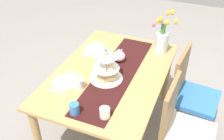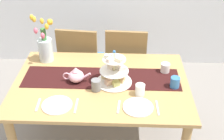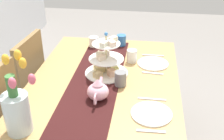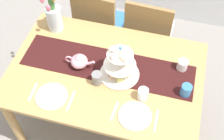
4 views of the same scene
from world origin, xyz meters
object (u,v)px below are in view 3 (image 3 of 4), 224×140
at_px(dinner_plate_right, 153,63).
at_px(tiered_cake_stand, 106,62).
at_px(knife_left, 152,99).
at_px(mug_white_text, 132,56).
at_px(tulip_vase, 16,107).
at_px(cream_jug, 94,42).
at_px(mug_orange, 121,40).
at_px(knife_right, 153,55).
at_px(chair_right, 20,85).
at_px(dinner_plate_left, 151,114).
at_px(fork_left, 151,131).
at_px(dining_table, 104,94).
at_px(mug_grey, 120,78).
at_px(teapot, 98,91).
at_px(fork_right, 153,73).

bearing_deg(dinner_plate_right, tiered_cake_stand, 120.58).
relative_size(knife_left, mug_white_text, 1.79).
distance_m(tulip_vase, cream_jug, 1.11).
height_order(tiered_cake_stand, knife_left, tiered_cake_stand).
relative_size(mug_white_text, mug_orange, 1.00).
bearing_deg(knife_right, dinner_plate_right, 180.00).
bearing_deg(chair_right, dinner_plate_left, -116.81).
height_order(dinner_plate_right, mug_white_text, mug_white_text).
relative_size(cream_jug, dinner_plate_right, 0.37).
bearing_deg(cream_jug, knife_left, -145.28).
height_order(fork_left, knife_left, same).
bearing_deg(fork_left, knife_left, 0.00).
height_order(dining_table, mug_white_text, mug_white_text).
bearing_deg(chair_right, tulip_vase, -153.39).
xyz_separation_m(knife_left, dinner_plate_right, (0.46, 0.00, 0.00)).
bearing_deg(dining_table, mug_white_text, -26.57).
xyz_separation_m(dining_table, mug_grey, (-0.03, -0.11, 0.15)).
relative_size(dining_table, mug_orange, 15.50).
bearing_deg(knife_left, cream_jug, 34.72).
height_order(dining_table, fork_left, fork_left).
xyz_separation_m(dinner_plate_left, mug_white_text, (0.63, 0.16, 0.04)).
xyz_separation_m(tiered_cake_stand, mug_white_text, (0.21, -0.16, -0.04)).
bearing_deg(cream_jug, mug_orange, -77.18).
height_order(chair_right, tulip_vase, tulip_vase).
distance_m(mug_grey, mug_white_text, 0.35).
xyz_separation_m(cream_jug, knife_right, (-0.11, -0.50, -0.04)).
xyz_separation_m(dining_table, fork_left, (-0.45, -0.32, 0.10)).
bearing_deg(teapot, knife_left, -82.43).
bearing_deg(knife_left, mug_white_text, 18.27).
relative_size(tulip_vase, fork_right, 2.90).
height_order(chair_right, mug_orange, chair_right).
bearing_deg(tulip_vase, dinner_plate_left, -71.06).
distance_m(tiered_cake_stand, fork_left, 0.66).
distance_m(dining_table, dinner_plate_right, 0.45).
xyz_separation_m(chair_right, mug_white_text, (0.10, -0.88, 0.27)).
relative_size(chair_right, mug_white_text, 9.58).
distance_m(cream_jug, fork_left, 1.13).
xyz_separation_m(knife_left, mug_grey, (0.13, 0.21, 0.05)).
relative_size(tiered_cake_stand, dinner_plate_right, 1.32).
relative_size(teapot, fork_left, 1.59).
bearing_deg(mug_grey, knife_left, -123.01).
height_order(teapot, fork_right, teapot).
bearing_deg(tiered_cake_stand, fork_left, -150.34).
xyz_separation_m(dinner_plate_right, mug_orange, (0.31, 0.27, 0.04)).
height_order(cream_jug, knife_right, cream_jug).
xyz_separation_m(tiered_cake_stand, dinner_plate_left, (-0.42, -0.32, -0.09)).
relative_size(knife_left, mug_orange, 1.79).
xyz_separation_m(tiered_cake_stand, mug_orange, (0.50, -0.05, -0.04)).
height_order(fork_right, knife_right, same).
relative_size(fork_right, mug_grey, 1.58).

